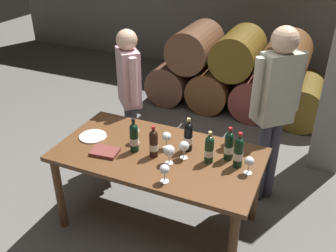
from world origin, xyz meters
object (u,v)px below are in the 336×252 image
(wine_bottle_0, at_px, (239,152))
(taster_seated_left, at_px, (129,90))
(dining_table, at_px, (158,162))
(wine_glass_4, at_px, (249,162))
(wine_bottle_2, at_px, (209,149))
(tasting_notebook, at_px, (105,152))
(wine_glass_0, at_px, (165,170))
(wine_glass_2, at_px, (135,132))
(sommelier_presenting, at_px, (275,102))
(wine_bottle_4, at_px, (188,137))
(wine_glass_3, at_px, (169,151))
(wine_glass_1, at_px, (184,147))
(serving_plate, at_px, (93,136))
(wine_bottle_1, at_px, (229,146))
(wine_glass_5, at_px, (167,137))
(wine_bottle_3, at_px, (134,137))
(wine_bottle_5, at_px, (154,143))

(wine_bottle_0, xyz_separation_m, taster_seated_left, (-1.31, 0.64, 0.03))
(dining_table, distance_m, wine_glass_4, 0.77)
(wine_bottle_2, distance_m, tasting_notebook, 0.86)
(wine_bottle_2, height_order, wine_glass_0, wine_bottle_2)
(wine_bottle_2, xyz_separation_m, wine_glass_2, (-0.67, 0.03, -0.02))
(wine_glass_2, height_order, sommelier_presenting, sommelier_presenting)
(dining_table, bearing_deg, tasting_notebook, -154.92)
(taster_seated_left, bearing_deg, wine_bottle_4, -33.68)
(wine_glass_0, distance_m, wine_glass_4, 0.64)
(wine_bottle_4, relative_size, wine_glass_3, 1.81)
(wine_glass_4, bearing_deg, tasting_notebook, -169.90)
(dining_table, bearing_deg, sommelier_presenting, 43.62)
(wine_bottle_0, height_order, tasting_notebook, wine_bottle_0)
(wine_bottle_2, distance_m, wine_glass_3, 0.31)
(wine_glass_0, height_order, wine_glass_3, wine_glass_3)
(dining_table, relative_size, tasting_notebook, 7.73)
(dining_table, bearing_deg, wine_glass_1, 2.79)
(wine_bottle_0, relative_size, serving_plate, 1.25)
(wine_glass_1, height_order, wine_glass_2, wine_glass_1)
(wine_bottle_1, bearing_deg, taster_seated_left, 154.63)
(sommelier_presenting, xyz_separation_m, taster_seated_left, (-1.45, -0.03, -0.12))
(wine_bottle_1, bearing_deg, wine_bottle_2, -141.37)
(dining_table, bearing_deg, wine_glass_3, -36.05)
(wine_glass_5, bearing_deg, wine_glass_4, -5.87)
(wine_glass_4, distance_m, sommelier_presenting, 0.76)
(wine_bottle_3, xyz_separation_m, sommelier_presenting, (0.98, 0.80, 0.15))
(dining_table, height_order, wine_glass_4, wine_glass_4)
(wine_bottle_3, bearing_deg, wine_bottle_5, -1.33)
(wine_glass_0, bearing_deg, wine_bottle_1, 54.43)
(wine_glass_0, distance_m, sommelier_presenting, 1.24)
(wine_glass_3, height_order, sommelier_presenting, sommelier_presenting)
(wine_bottle_0, distance_m, wine_glass_0, 0.60)
(serving_plate, bearing_deg, taster_seated_left, 92.17)
(dining_table, distance_m, serving_plate, 0.64)
(wine_bottle_4, distance_m, wine_glass_1, 0.13)
(wine_bottle_3, bearing_deg, wine_glass_5, 32.25)
(wine_glass_2, relative_size, sommelier_presenting, 0.09)
(wine_bottle_0, xyz_separation_m, wine_glass_4, (0.10, -0.06, -0.03))
(wine_glass_3, relative_size, wine_glass_5, 1.08)
(wine_bottle_5, xyz_separation_m, wine_glass_0, (0.22, -0.28, -0.02))
(wine_bottle_1, xyz_separation_m, sommelier_presenting, (0.24, 0.61, 0.16))
(wine_bottle_2, bearing_deg, wine_bottle_3, -171.25)
(wine_glass_5, height_order, tasting_notebook, wine_glass_5)
(wine_bottle_4, relative_size, tasting_notebook, 1.35)
(wine_glass_3, distance_m, wine_glass_4, 0.61)
(wine_bottle_3, bearing_deg, wine_bottle_1, 14.90)
(wine_glass_0, xyz_separation_m, sommelier_presenting, (0.58, 1.08, 0.18))
(wine_glass_4, relative_size, wine_glass_5, 0.96)
(wine_bottle_2, height_order, tasting_notebook, wine_bottle_2)
(wine_bottle_3, height_order, wine_bottle_4, wine_bottle_3)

